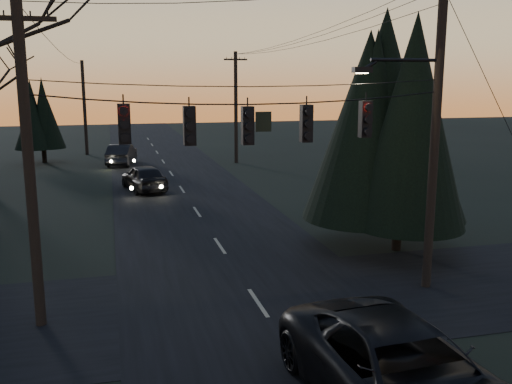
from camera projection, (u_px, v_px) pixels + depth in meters
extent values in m
cube|color=black|center=(204.00, 222.00, 26.22)|extent=(8.00, 120.00, 0.02)
cube|color=black|center=(258.00, 303.00, 16.72)|extent=(60.00, 7.00, 0.02)
cylinder|color=black|center=(249.00, 93.00, 15.46)|extent=(11.50, 0.04, 0.04)
cylinder|color=black|center=(397.00, 230.00, 21.78)|extent=(0.36, 0.36, 1.60)
cone|color=black|center=(402.00, 124.00, 21.00)|extent=(4.93, 4.93, 7.26)
cylinder|color=black|center=(44.00, 153.00, 44.58)|extent=(0.36, 0.36, 1.60)
cone|color=black|center=(41.00, 116.00, 44.01)|extent=(3.17, 3.17, 4.95)
imported|color=black|center=(402.00, 375.00, 10.92)|extent=(3.41, 6.62, 1.79)
imported|color=black|center=(144.00, 178.00, 33.42)|extent=(2.77, 4.81, 1.54)
imported|color=black|center=(122.00, 155.00, 43.52)|extent=(2.52, 4.97, 1.56)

